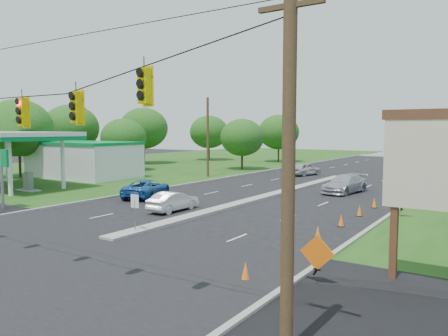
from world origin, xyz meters
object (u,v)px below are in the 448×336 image
Objects in this scene: gas_station at (73,156)px; blue_pickup at (147,188)px; pylon_sign at (441,172)px; white_sedan at (173,201)px.

blue_pickup is at bearing -17.69° from gas_station.
pylon_sign is 1.55× the size of white_sedan.
gas_station is 22.90m from white_sedan.
white_sedan is at bearing 161.10° from pylon_sign.
gas_station is 16.56m from blue_pickup.
gas_station reaches higher than white_sedan.
pylon_sign is at bearing 138.27° from blue_pickup.
pylon_sign reaches higher than blue_pickup.
pylon_sign is at bearing 161.15° from white_sedan.
pylon_sign is 24.27m from blue_pickup.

